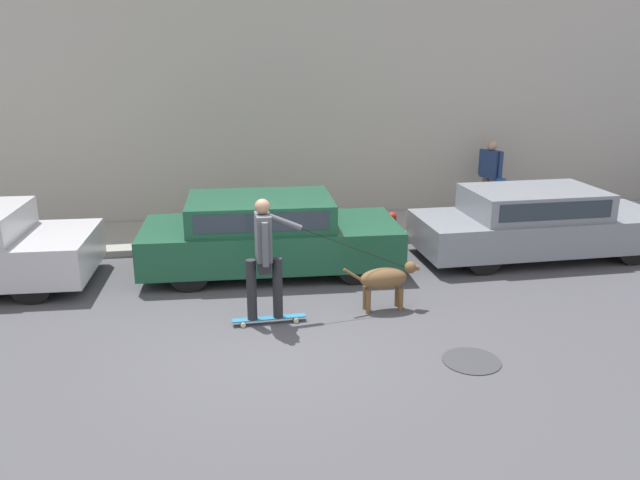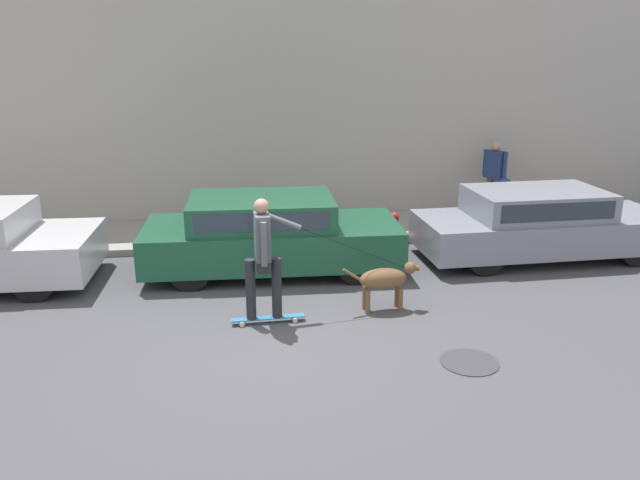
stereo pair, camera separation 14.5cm
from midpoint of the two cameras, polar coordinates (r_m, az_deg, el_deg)
name	(u,v)px [view 2 (the right image)]	position (r m, az deg, el deg)	size (l,w,h in m)	color
ground_plane	(270,339)	(8.40, -4.14, -9.05)	(36.00, 36.00, 0.00)	#47474C
back_wall	(247,90)	(13.66, -6.41, 13.50)	(32.00, 0.30, 5.72)	#ADA89E
sidewalk_curb	(253,232)	(12.94, -5.80, 0.72)	(30.00, 2.10, 0.13)	gray
parked_car_1	(270,234)	(10.70, -4.23, 0.51)	(4.40, 1.99, 1.30)	black
parked_car_2	(541,224)	(12.08, 19.89, 1.35)	(4.61, 1.80, 1.28)	black
dog	(385,280)	(9.15, 6.42, -3.63)	(1.14, 0.35, 0.72)	brown
skateboarder	(264,254)	(8.50, -4.67, -1.26)	(2.62, 0.57, 1.80)	beige
pedestrian_with_bag	(495,175)	(14.39, 15.96, 5.76)	(0.44, 0.64, 1.63)	brown
manhole_cover	(469,362)	(8.04, 14.02, -10.78)	(0.72, 0.72, 0.01)	#38383D
fire_hydrant	(394,230)	(12.01, 7.11, 0.94)	(0.18, 0.18, 0.72)	red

